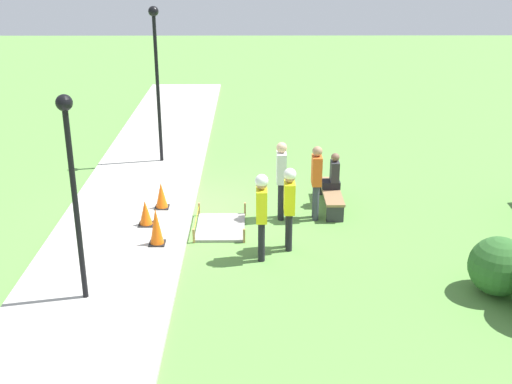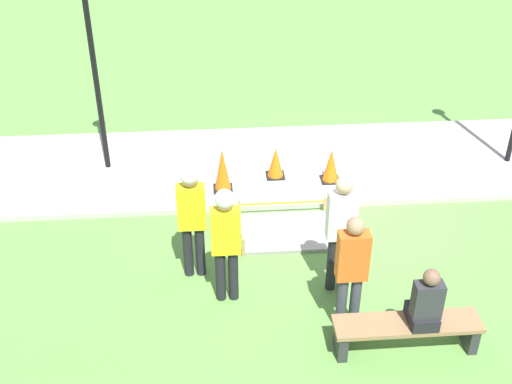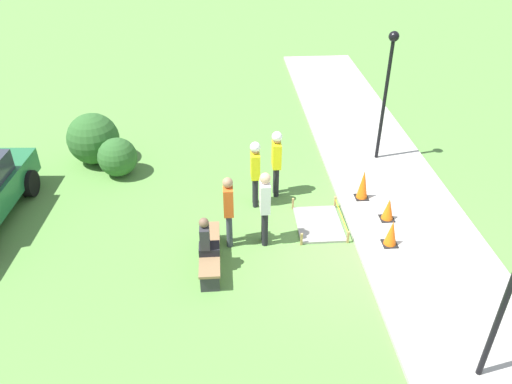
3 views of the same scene
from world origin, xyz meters
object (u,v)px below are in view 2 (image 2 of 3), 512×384
at_px(park_bench, 407,329).
at_px(bystander_in_gray_shirt, 341,227).
at_px(bystander_in_orange_shirt, 352,268).
at_px(person_seated_on_bench, 426,303).
at_px(worker_assistant, 192,212).
at_px(traffic_cone_far_patch, 276,162).
at_px(worker_supervisor, 226,236).
at_px(traffic_cone_sidewalk_edge, 222,170).
at_px(lamppost_near, 91,41).
at_px(traffic_cone_near_patch, 331,165).

distance_m(park_bench, bystander_in_gray_shirt, 1.61).
xyz_separation_m(bystander_in_orange_shirt, bystander_in_gray_shirt, (-0.01, -0.81, 0.06)).
relative_size(person_seated_on_bench, worker_assistant, 0.48).
height_order(park_bench, bystander_in_orange_shirt, bystander_in_orange_shirt).
bearing_deg(traffic_cone_far_patch, worker_assistant, 60.41).
distance_m(worker_supervisor, bystander_in_orange_shirt, 1.73).
bearing_deg(worker_assistant, traffic_cone_sidewalk_edge, -102.56).
relative_size(traffic_cone_far_patch, worker_assistant, 0.32).
relative_size(traffic_cone_far_patch, bystander_in_gray_shirt, 0.32).
bearing_deg(person_seated_on_bench, lamppost_near, -47.81).
distance_m(person_seated_on_bench, worker_assistant, 3.40).
bearing_deg(person_seated_on_bench, park_bench, -16.81).
bearing_deg(park_bench, traffic_cone_far_patch, -74.16).
bearing_deg(worker_supervisor, traffic_cone_near_patch, -124.12).
xyz_separation_m(park_bench, person_seated_on_bench, (-0.17, 0.05, 0.48)).
xyz_separation_m(traffic_cone_near_patch, worker_assistant, (2.46, 2.37, 0.70)).
distance_m(worker_supervisor, bystander_in_gray_shirt, 1.59).
relative_size(traffic_cone_sidewalk_edge, lamppost_near, 0.22).
bearing_deg(traffic_cone_far_patch, person_seated_on_bench, 107.65).
xyz_separation_m(person_seated_on_bench, lamppost_near, (4.53, -5.00, 1.76)).
height_order(park_bench, worker_supervisor, worker_supervisor).
distance_m(traffic_cone_far_patch, park_bench, 4.51).
height_order(worker_assistant, bystander_in_orange_shirt, worker_assistant).
bearing_deg(bystander_in_gray_shirt, traffic_cone_sidewalk_edge, -60.02).
relative_size(person_seated_on_bench, bystander_in_orange_shirt, 0.50).
height_order(traffic_cone_sidewalk_edge, park_bench, traffic_cone_sidewalk_edge).
distance_m(worker_assistant, lamppost_near, 3.89).
height_order(traffic_cone_near_patch, bystander_in_orange_shirt, bystander_in_orange_shirt).
bearing_deg(worker_supervisor, person_seated_on_bench, 153.46).
bearing_deg(worker_assistant, park_bench, 147.30).
relative_size(park_bench, worker_supervisor, 1.04).
distance_m(traffic_cone_far_patch, worker_supervisor, 3.41).
bearing_deg(park_bench, traffic_cone_near_patch, -86.56).
height_order(worker_supervisor, worker_assistant, worker_assistant).
bearing_deg(traffic_cone_sidewalk_edge, lamppost_near, -24.90).
distance_m(bystander_in_gray_shirt, lamppost_near, 5.44).
distance_m(traffic_cone_near_patch, traffic_cone_far_patch, 1.01).
xyz_separation_m(park_bench, worker_supervisor, (2.25, -1.15, 0.76)).
height_order(traffic_cone_near_patch, lamppost_near, lamppost_near).
bearing_deg(traffic_cone_near_patch, traffic_cone_far_patch, -13.14).
xyz_separation_m(traffic_cone_sidewalk_edge, lamppost_near, (2.15, -1.00, 2.05)).
relative_size(worker_supervisor, worker_assistant, 0.98).
height_order(traffic_cone_near_patch, worker_assistant, worker_assistant).
bearing_deg(worker_assistant, traffic_cone_near_patch, -136.05).
distance_m(park_bench, lamppost_near, 6.97).
relative_size(traffic_cone_far_patch, worker_supervisor, 0.33).
xyz_separation_m(traffic_cone_far_patch, lamppost_near, (3.13, -0.61, 2.17)).
xyz_separation_m(person_seated_on_bench, bystander_in_orange_shirt, (0.84, -0.50, 0.21)).
height_order(traffic_cone_far_patch, bystander_in_gray_shirt, bystander_in_gray_shirt).
distance_m(traffic_cone_sidewalk_edge, worker_assistant, 2.35).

